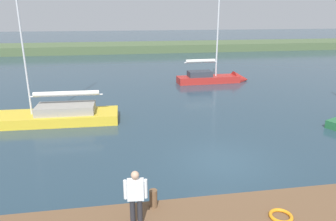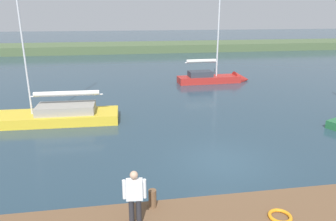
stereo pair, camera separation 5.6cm
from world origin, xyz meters
name	(u,v)px [view 1 (the left image)]	position (x,y,z in m)	size (l,w,h in m)	color
ground_plane	(223,163)	(0.00, 0.00, 0.00)	(200.00, 200.00, 0.00)	#263D4C
far_shoreline	(142,51)	(0.00, -41.15, 0.00)	(180.00, 8.00, 2.40)	#4C603D
dock_pier	(274,220)	(0.00, 4.46, 0.37)	(23.19, 1.98, 0.75)	brown
mooring_post_near	(153,198)	(3.48, 3.77, 1.03)	(0.23, 0.23, 0.55)	brown
life_ring_buoy	(281,216)	(0.04, 4.86, 0.80)	(0.66, 0.66, 0.10)	orange
sailboat_far_right	(216,79)	(-4.66, -15.71, 0.28)	(6.80, 1.87, 8.31)	#B22823
sailboat_mid_channel	(20,121)	(9.99, -6.67, 0.20)	(9.98, 2.41, 12.56)	gold
person_on_dock	(136,195)	(4.02, 4.51, 1.66)	(0.62, 0.26, 1.60)	#28282D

